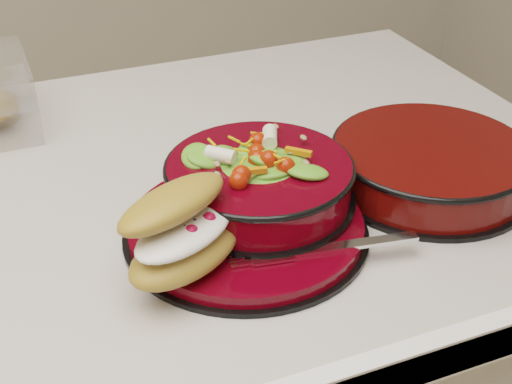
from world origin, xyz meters
name	(u,v)px	position (x,y,z in m)	size (l,w,h in m)	color
dinner_plate	(247,228)	(0.13, -0.14, 0.91)	(0.27, 0.27, 0.02)	black
salad_bowl	(259,176)	(0.16, -0.11, 0.95)	(0.22, 0.22, 0.09)	black
croissant	(182,231)	(0.04, -0.19, 0.96)	(0.15, 0.14, 0.08)	#AB7B34
fork	(329,248)	(0.19, -0.22, 0.92)	(0.18, 0.05, 0.00)	silver
extra_bowl	(430,163)	(0.37, -0.13, 0.93)	(0.25, 0.25, 0.05)	black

